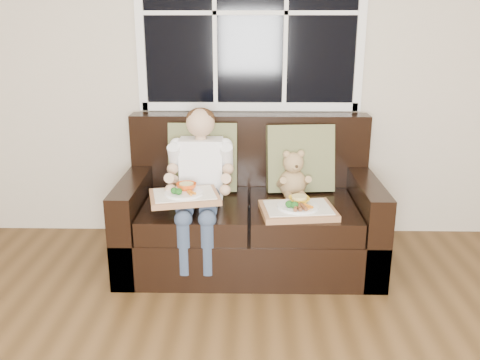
{
  "coord_description": "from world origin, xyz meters",
  "views": [
    {
      "loc": [
        0.01,
        -1.25,
        1.59
      ],
      "look_at": [
        -0.05,
        1.85,
        0.62
      ],
      "focal_mm": 38.0,
      "sensor_mm": 36.0,
      "label": 1
    }
  ],
  "objects_px": {
    "loveseat": "(249,216)",
    "child": "(200,172)",
    "tray_left": "(184,195)",
    "tray_right": "(298,209)",
    "teddy_bear": "(293,177)"
  },
  "relations": [
    {
      "from": "teddy_bear",
      "to": "tray_right",
      "type": "height_order",
      "value": "teddy_bear"
    },
    {
      "from": "tray_left",
      "to": "tray_right",
      "type": "relative_size",
      "value": 0.97
    },
    {
      "from": "child",
      "to": "tray_right",
      "type": "bearing_deg",
      "value": -17.04
    },
    {
      "from": "child",
      "to": "tray_left",
      "type": "height_order",
      "value": "child"
    },
    {
      "from": "tray_left",
      "to": "tray_right",
      "type": "distance_m",
      "value": 0.71
    },
    {
      "from": "teddy_bear",
      "to": "tray_left",
      "type": "xyz_separation_m",
      "value": [
        -0.69,
        -0.36,
        -0.01
      ]
    },
    {
      "from": "tray_left",
      "to": "loveseat",
      "type": "bearing_deg",
      "value": 26.99
    },
    {
      "from": "child",
      "to": "teddy_bear",
      "type": "relative_size",
      "value": 2.82
    },
    {
      "from": "teddy_bear",
      "to": "tray_left",
      "type": "height_order",
      "value": "teddy_bear"
    },
    {
      "from": "loveseat",
      "to": "child",
      "type": "bearing_deg",
      "value": -158.96
    },
    {
      "from": "loveseat",
      "to": "tray_left",
      "type": "relative_size",
      "value": 3.56
    },
    {
      "from": "tray_right",
      "to": "tray_left",
      "type": "bearing_deg",
      "value": 174.92
    },
    {
      "from": "tray_left",
      "to": "tray_right",
      "type": "height_order",
      "value": "tray_left"
    },
    {
      "from": "loveseat",
      "to": "tray_right",
      "type": "bearing_deg",
      "value": -46.08
    },
    {
      "from": "loveseat",
      "to": "child",
      "type": "xyz_separation_m",
      "value": [
        -0.32,
        -0.12,
        0.35
      ]
    }
  ]
}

